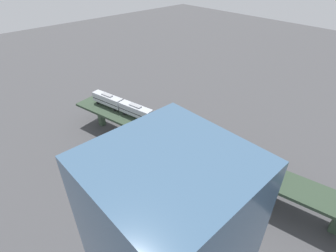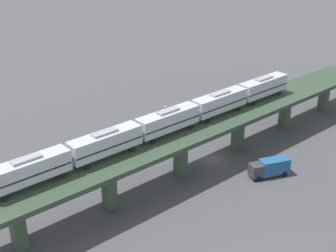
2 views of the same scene
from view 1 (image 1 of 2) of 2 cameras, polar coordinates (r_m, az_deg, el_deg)
ground_plane at (r=78.12m, az=5.56°, el=-8.76°), size 400.00×400.00×0.00m
elevated_viaduct at (r=73.68m, az=5.73°, el=-4.73°), size 26.85×91.80×8.10m
subway_train at (r=76.77m, az=0.00°, el=0.64°), size 15.37×61.68×4.45m
street_car_red at (r=78.17m, az=22.14°, el=-10.76°), size 2.47×4.62×1.89m
street_car_green at (r=89.51m, az=4.08°, el=-1.57°), size 2.36×4.59×1.89m
delivery_truck at (r=69.28m, az=3.32°, el=-13.54°), size 3.54×7.49×3.20m
street_lamp at (r=85.18m, az=10.06°, el=-1.52°), size 0.44×0.44×6.94m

